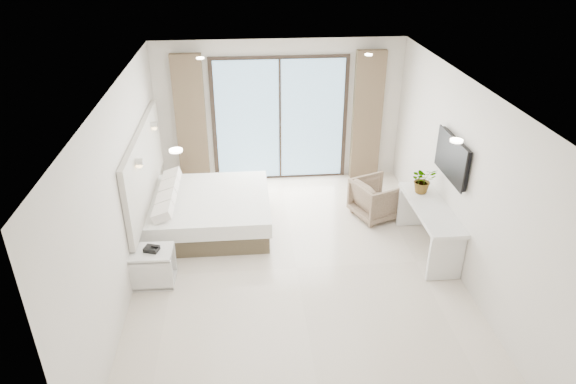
{
  "coord_description": "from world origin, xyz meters",
  "views": [
    {
      "loc": [
        -0.68,
        -6.12,
        4.48
      ],
      "look_at": [
        -0.09,
        0.4,
        1.06
      ],
      "focal_mm": 32.0,
      "sensor_mm": 36.0,
      "label": 1
    }
  ],
  "objects_px": {
    "console_desk": "(430,218)",
    "armchair": "(377,197)",
    "bed": "(208,211)",
    "nightstand": "(153,267)"
  },
  "relations": [
    {
      "from": "nightstand",
      "to": "armchair",
      "type": "bearing_deg",
      "value": 25.02
    },
    {
      "from": "bed",
      "to": "armchair",
      "type": "bearing_deg",
      "value": 1.88
    },
    {
      "from": "nightstand",
      "to": "console_desk",
      "type": "distance_m",
      "value": 4.09
    },
    {
      "from": "bed",
      "to": "nightstand",
      "type": "relative_size",
      "value": 3.38
    },
    {
      "from": "bed",
      "to": "armchair",
      "type": "relative_size",
      "value": 2.67
    },
    {
      "from": "bed",
      "to": "armchair",
      "type": "height_order",
      "value": "armchair"
    },
    {
      "from": "nightstand",
      "to": "console_desk",
      "type": "bearing_deg",
      "value": 7.67
    },
    {
      "from": "bed",
      "to": "console_desk",
      "type": "distance_m",
      "value": 3.53
    },
    {
      "from": "console_desk",
      "to": "armchair",
      "type": "relative_size",
      "value": 2.26
    },
    {
      "from": "armchair",
      "to": "nightstand",
      "type": "bearing_deg",
      "value": 91.78
    }
  ]
}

